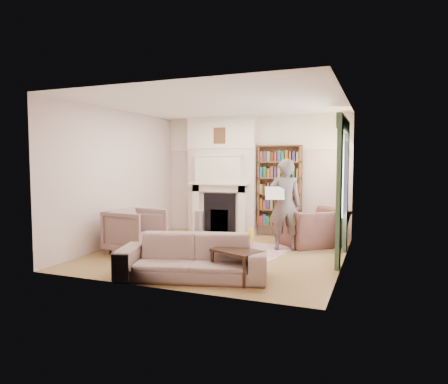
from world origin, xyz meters
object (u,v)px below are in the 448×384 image
at_px(man_reading, 285,205).
at_px(armchair_left, 136,231).
at_px(armchair_reading, 312,227).
at_px(rocking_horse, 244,238).
at_px(paraffin_heater, 200,222).
at_px(bookcase, 280,186).
at_px(sofa, 193,257).
at_px(coffee_table, 237,265).

bearing_deg(man_reading, armchair_left, 3.08).
bearing_deg(armchair_reading, rocking_horse, -10.97).
distance_m(armchair_left, man_reading, 2.92).
bearing_deg(armchair_reading, paraffin_heater, -51.52).
bearing_deg(rocking_horse, bookcase, 97.22).
relative_size(sofa, paraffin_heater, 3.98).
bearing_deg(bookcase, paraffin_heater, -170.40).
height_order(sofa, man_reading, man_reading).
distance_m(armchair_reading, armchair_left, 3.56).
xyz_separation_m(armchair_reading, rocking_horse, (-1.23, -0.74, -0.18)).
height_order(armchair_left, coffee_table, armchair_left).
distance_m(man_reading, rocking_horse, 1.05).
xyz_separation_m(man_reading, rocking_horse, (-0.78, -0.14, -0.69)).
height_order(armchair_left, rocking_horse, armchair_left).
bearing_deg(man_reading, sofa, 47.54).
bearing_deg(sofa, armchair_left, 131.71).
relative_size(armchair_left, coffee_table, 1.32).
relative_size(bookcase, armchair_reading, 1.56).
height_order(bookcase, paraffin_heater, bookcase).
height_order(armchair_left, man_reading, man_reading).
bearing_deg(rocking_horse, armchair_left, -128.46).
bearing_deg(man_reading, bookcase, -95.27).
xyz_separation_m(paraffin_heater, rocking_horse, (1.54, -1.21, -0.07)).
height_order(paraffin_heater, rocking_horse, paraffin_heater).
bearing_deg(coffee_table, armchair_left, -178.78).
bearing_deg(man_reading, rocking_horse, -12.73).
distance_m(bookcase, armchair_reading, 1.42).
height_order(coffee_table, rocking_horse, coffee_table).
bearing_deg(armchair_left, man_reading, -58.83).
height_order(armchair_left, sofa, armchair_left).
bearing_deg(rocking_horse, sofa, -71.85).
bearing_deg(paraffin_heater, rocking_horse, -38.13).
bearing_deg(armchair_reading, man_reading, 11.24).
bearing_deg(bookcase, coffee_table, -86.24).
relative_size(bookcase, rocking_horse, 3.90).
relative_size(armchair_left, sofa, 0.42).
bearing_deg(rocking_horse, paraffin_heater, 161.85).
bearing_deg(sofa, rocking_horse, 72.46).
bearing_deg(paraffin_heater, bookcase, 9.60).
relative_size(bookcase, man_reading, 1.03).
relative_size(armchair_reading, rocking_horse, 2.49).
xyz_separation_m(armchair_reading, paraffin_heater, (-2.77, 0.47, -0.11)).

